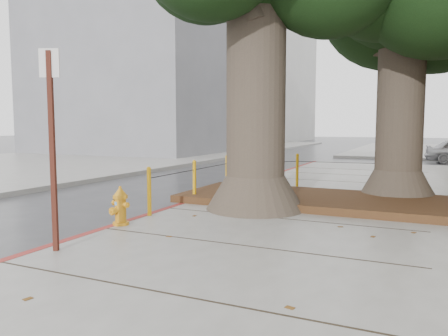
% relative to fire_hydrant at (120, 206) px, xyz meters
% --- Properties ---
extents(ground, '(140.00, 140.00, 0.00)m').
position_rel_fire_hydrant_xyz_m(ground, '(1.90, -0.33, -0.48)').
color(ground, '#28282B').
rests_on(ground, ground).
extents(sidewalk_opposite, '(14.00, 60.00, 0.15)m').
position_rel_fire_hydrant_xyz_m(sidewalk_opposite, '(-12.10, 9.67, -0.40)').
color(sidewalk_opposite, slate).
rests_on(sidewalk_opposite, ground).
extents(curb_red, '(0.14, 26.00, 0.16)m').
position_rel_fire_hydrant_xyz_m(curb_red, '(-0.10, 2.17, -0.40)').
color(curb_red, maroon).
rests_on(curb_red, ground).
extents(planter_bed, '(6.40, 2.60, 0.16)m').
position_rel_fire_hydrant_xyz_m(planter_bed, '(2.80, 3.57, -0.25)').
color(planter_bed, black).
rests_on(planter_bed, sidewalk_main).
extents(building_far_grey, '(12.00, 16.00, 12.00)m').
position_rel_fire_hydrant_xyz_m(building_far_grey, '(-13.10, 21.67, 5.52)').
color(building_far_grey, slate).
rests_on(building_far_grey, ground).
extents(building_far_white, '(12.00, 18.00, 15.00)m').
position_rel_fire_hydrant_xyz_m(building_far_white, '(-15.10, 44.67, 7.02)').
color(building_far_white, silver).
rests_on(building_far_white, ground).
extents(bollard_ring, '(3.79, 5.39, 0.95)m').
position_rel_fire_hydrant_xyz_m(bollard_ring, '(1.03, 4.05, 0.18)').
color(bollard_ring, '#D1920B').
rests_on(bollard_ring, sidewalk_main).
extents(fire_hydrant, '(0.36, 0.35, 0.68)m').
position_rel_fire_hydrant_xyz_m(fire_hydrant, '(0.00, 0.00, 0.00)').
color(fire_hydrant, orange).
rests_on(fire_hydrant, sidewalk_main).
extents(signpost, '(0.26, 0.12, 2.74)m').
position_rel_fire_hydrant_xyz_m(signpost, '(0.19, -1.65, 1.22)').
color(signpost, '#471911').
rests_on(signpost, sidewalk_main).
extents(car_dark, '(1.88, 4.46, 1.28)m').
position_rel_fire_hydrant_xyz_m(car_dark, '(-9.68, 16.77, 0.16)').
color(car_dark, black).
rests_on(car_dark, ground).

